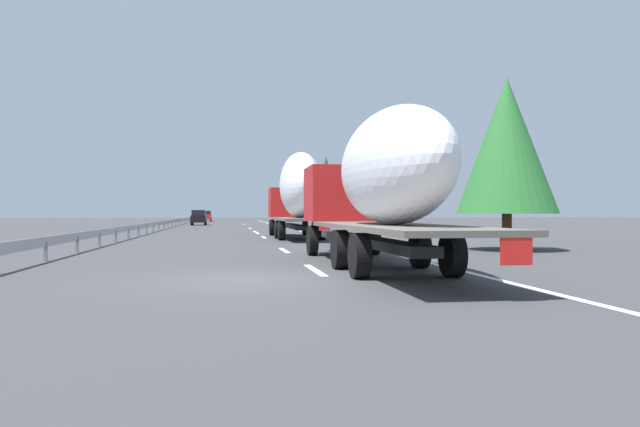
{
  "coord_description": "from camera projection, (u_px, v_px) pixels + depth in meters",
  "views": [
    {
      "loc": [
        -13.73,
        0.5,
        1.5
      ],
      "look_at": [
        16.27,
        -4.15,
        1.45
      ],
      "focal_mm": 34.34,
      "sensor_mm": 36.0,
      "label": 1
    }
  ],
  "objects": [
    {
      "name": "ground_plane",
      "position": [
        231.0,
        230.0,
        53.17
      ],
      "size": [
        260.0,
        260.0,
        0.0
      ],
      "primitive_type": "plane",
      "color": "#38383A"
    },
    {
      "name": "lane_stripe_0",
      "position": [
        315.0,
        270.0,
        15.9
      ],
      "size": [
        3.2,
        0.2,
        0.01
      ],
      "primitive_type": "cube",
      "color": "white",
      "rests_on": "ground_plane"
    },
    {
      "name": "lane_stripe_1",
      "position": [
        284.0,
        250.0,
        24.13
      ],
      "size": [
        3.2,
        0.2,
        0.01
      ],
      "primitive_type": "cube",
      "color": "white",
      "rests_on": "ground_plane"
    },
    {
      "name": "lane_stripe_2",
      "position": [
        264.0,
        237.0,
        36.95
      ],
      "size": [
        3.2,
        0.2,
        0.01
      ],
      "primitive_type": "cube",
      "color": "white",
      "rests_on": "ground_plane"
    },
    {
      "name": "lane_stripe_3",
      "position": [
        257.0,
        233.0,
        44.29
      ],
      "size": [
        3.2,
        0.2,
        0.01
      ],
      "primitive_type": "cube",
      "color": "white",
      "rests_on": "ground_plane"
    },
    {
      "name": "lane_stripe_4",
      "position": [
        255.0,
        232.0,
        48.13
      ],
      "size": [
        3.2,
        0.2,
        0.01
      ],
      "primitive_type": "cube",
      "color": "white",
      "rests_on": "ground_plane"
    },
    {
      "name": "lane_stripe_5",
      "position": [
        250.0,
        228.0,
        57.84
      ],
      "size": [
        3.2,
        0.2,
        0.01
      ],
      "primitive_type": "cube",
      "color": "white",
      "rests_on": "ground_plane"
    },
    {
      "name": "lane_stripe_6",
      "position": [
        244.0,
        224.0,
        77.85
      ],
      "size": [
        3.2,
        0.2,
        0.01
      ],
      "primitive_type": "cube",
      "color": "white",
      "rests_on": "ground_plane"
    },
    {
      "name": "edge_line_right",
      "position": [
        288.0,
        228.0,
        58.96
      ],
      "size": [
        110.0,
        0.2,
        0.01
      ],
      "primitive_type": "cube",
      "color": "white",
      "rests_on": "ground_plane"
    },
    {
      "name": "truck_lead",
      "position": [
        297.0,
        192.0,
        35.14
      ],
      "size": [
        13.02,
        2.55,
        4.84
      ],
      "color": "#B21919",
      "rests_on": "ground_plane"
    },
    {
      "name": "truck_trailing",
      "position": [
        379.0,
        181.0,
        16.47
      ],
      "size": [
        14.29,
        2.55,
        4.07
      ],
      "color": "#B21919",
      "rests_on": "ground_plane"
    },
    {
      "name": "car_black_suv",
      "position": [
        199.0,
        217.0,
        72.7
      ],
      "size": [
        4.21,
        1.79,
        1.8
      ],
      "color": "black",
      "rests_on": "ground_plane"
    },
    {
      "name": "car_red_compact",
      "position": [
        206.0,
        216.0,
        103.61
      ],
      "size": [
        4.37,
        1.8,
        1.8
      ],
      "color": "red",
      "rests_on": "ground_plane"
    },
    {
      "name": "road_sign",
      "position": [
        302.0,
        205.0,
        58.21
      ],
      "size": [
        0.1,
        0.9,
        3.15
      ],
      "color": "gray",
      "rests_on": "ground_plane"
    },
    {
      "name": "tree_0",
      "position": [
        326.0,
        183.0,
        65.4
      ],
      "size": [
        3.33,
        3.33,
        7.51
      ],
      "color": "#472D19",
      "rests_on": "ground_plane"
    },
    {
      "name": "tree_1",
      "position": [
        507.0,
        146.0,
        24.32
      ],
      "size": [
        3.98,
        3.98,
        6.9
      ],
      "color": "#472D19",
      "rests_on": "ground_plane"
    },
    {
      "name": "tree_2",
      "position": [
        291.0,
        202.0,
        102.72
      ],
      "size": [
        3.92,
        3.92,
        5.38
      ],
      "color": "#472D19",
      "rests_on": "ground_plane"
    },
    {
      "name": "tree_3",
      "position": [
        411.0,
        176.0,
        43.87
      ],
      "size": [
        3.49,
        3.49,
        6.33
      ],
      "color": "#472D19",
      "rests_on": "ground_plane"
    },
    {
      "name": "guardrail_median",
      "position": [
        164.0,
        223.0,
        55.22
      ],
      "size": [
        94.0,
        0.1,
        0.76
      ],
      "color": "#9EA0A5",
      "rests_on": "ground_plane"
    }
  ]
}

